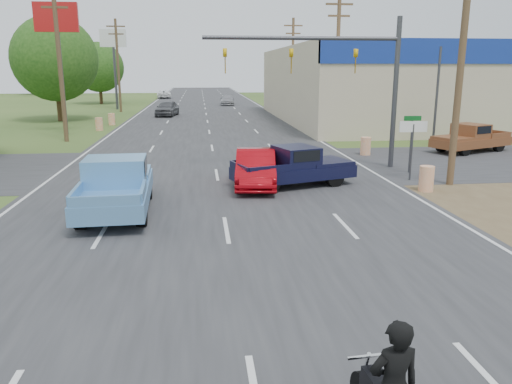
{
  "coord_description": "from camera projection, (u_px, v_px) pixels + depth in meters",
  "views": [
    {
      "loc": [
        -0.7,
        -6.06,
        4.62
      ],
      "look_at": [
        0.81,
        7.36,
        1.3
      ],
      "focal_mm": 35.0,
      "sensor_mm": 36.0,
      "label": 1
    }
  ],
  "objects": [
    {
      "name": "main_road",
      "position": [
        207.0,
        122.0,
        45.62
      ],
      "size": [
        15.0,
        180.0,
        0.02
      ],
      "primitive_type": "cube",
      "color": "#2D2D30",
      "rests_on": "ground"
    },
    {
      "name": "cross_road",
      "position": [
        215.0,
        167.0,
        24.39
      ],
      "size": [
        120.0,
        10.0,
        0.02
      ],
      "primitive_type": "cube",
      "color": "#2D2D30",
      "rests_on": "ground"
    },
    {
      "name": "utility_pole_1",
      "position": [
        462.0,
        51.0,
        19.33
      ],
      "size": [
        2.0,
        0.28,
        10.0
      ],
      "color": "#4C3823",
      "rests_on": "ground"
    },
    {
      "name": "utility_pole_2",
      "position": [
        337.0,
        60.0,
        36.7
      ],
      "size": [
        2.0,
        0.28,
        10.0
      ],
      "color": "#4C3823",
      "rests_on": "ground"
    },
    {
      "name": "utility_pole_3",
      "position": [
        293.0,
        63.0,
        54.07
      ],
      "size": [
        2.0,
        0.28,
        10.0
      ],
      "color": "#4C3823",
      "rests_on": "ground"
    },
    {
      "name": "utility_pole_5",
      "position": [
        59.0,
        58.0,
        31.75
      ],
      "size": [
        2.0,
        0.28,
        10.0
      ],
      "color": "#4C3823",
      "rests_on": "ground"
    },
    {
      "name": "utility_pole_6",
      "position": [
        118.0,
        63.0,
        54.91
      ],
      "size": [
        2.0,
        0.28,
        10.0
      ],
      "color": "#4C3823",
      "rests_on": "ground"
    },
    {
      "name": "tree_1",
      "position": [
        55.0,
        59.0,
        44.76
      ],
      "size": [
        7.56,
        7.56,
        9.36
      ],
      "color": "#422D19",
      "rests_on": "ground"
    },
    {
      "name": "tree_2",
      "position": [
        99.0,
        67.0,
        68.0
      ],
      "size": [
        6.72,
        6.72,
        8.32
      ],
      "color": "#422D19",
      "rests_on": "ground"
    },
    {
      "name": "tree_5",
      "position": [
        351.0,
        63.0,
        100.55
      ],
      "size": [
        7.98,
        7.98,
        9.88
      ],
      "color": "#422D19",
      "rests_on": "ground"
    },
    {
      "name": "tree_6",
      "position": [
        42.0,
        59.0,
        93.9
      ],
      "size": [
        8.82,
        8.82,
        10.92
      ],
      "color": "#422D19",
      "rests_on": "ground"
    },
    {
      "name": "barrel_0",
      "position": [
        426.0,
        179.0,
        19.35
      ],
      "size": [
        0.56,
        0.56,
        1.0
      ],
      "primitive_type": "cylinder",
      "color": "orange",
      "rests_on": "ground"
    },
    {
      "name": "barrel_1",
      "position": [
        366.0,
        146.0,
        27.6
      ],
      "size": [
        0.56,
        0.56,
        1.0
      ],
      "primitive_type": "cylinder",
      "color": "orange",
      "rests_on": "ground"
    },
    {
      "name": "barrel_2",
      "position": [
        99.0,
        124.0,
        38.79
      ],
      "size": [
        0.56,
        0.56,
        1.0
      ],
      "primitive_type": "cylinder",
      "color": "orange",
      "rests_on": "ground"
    },
    {
      "name": "barrel_3",
      "position": [
        112.0,
        119.0,
        42.69
      ],
      "size": [
        0.56,
        0.56,
        1.0
      ],
      "primitive_type": "cylinder",
      "color": "orange",
      "rests_on": "ground"
    },
    {
      "name": "pole_sign_left_near",
      "position": [
        57.0,
        32.0,
        35.06
      ],
      "size": [
        3.0,
        0.35,
        9.2
      ],
      "color": "#3F3F44",
      "rests_on": "ground"
    },
    {
      "name": "pole_sign_left_far",
      "position": [
        113.0,
        47.0,
        58.22
      ],
      "size": [
        3.0,
        0.35,
        9.2
      ],
      "color": "#3F3F44",
      "rests_on": "ground"
    },
    {
      "name": "lane_sign",
      "position": [
        413.0,
        136.0,
        20.97
      ],
      "size": [
        1.2,
        0.08,
        2.52
      ],
      "color": "#3F3F44",
      "rests_on": "ground"
    },
    {
      "name": "street_name_sign",
      "position": [
        411.0,
        138.0,
        22.55
      ],
      "size": [
        0.8,
        0.08,
        2.61
      ],
      "color": "#3F3F44",
      "rests_on": "ground"
    },
    {
      "name": "signal_mast",
      "position": [
        341.0,
        66.0,
        22.92
      ],
      "size": [
        9.12,
        0.4,
        7.0
      ],
      "color": "#3F3F44",
      "rests_on": "ground"
    },
    {
      "name": "red_convertible",
      "position": [
        256.0,
        168.0,
        20.16
      ],
      "size": [
        2.02,
        4.6,
        1.47
      ],
      "primitive_type": "imported",
      "rotation": [
        0.0,
        0.0,
        -0.11
      ],
      "color": "#A1070F",
      "rests_on": "ground"
    },
    {
      "name": "blue_pickup",
      "position": [
        117.0,
        184.0,
        16.52
      ],
      "size": [
        2.36,
        5.59,
        1.82
      ],
      "rotation": [
        0.0,
        0.0,
        0.04
      ],
      "color": "black",
      "rests_on": "ground"
    },
    {
      "name": "navy_pickup",
      "position": [
        296.0,
        166.0,
        20.2
      ],
      "size": [
        5.24,
        3.32,
        1.62
      ],
      "rotation": [
        0.0,
        0.0,
        -1.25
      ],
      "color": "black",
      "rests_on": "ground"
    },
    {
      "name": "brown_pickup",
      "position": [
        470.0,
        138.0,
        28.6
      ],
      "size": [
        5.22,
        3.64,
        1.62
      ],
      "rotation": [
        0.0,
        0.0,
        1.97
      ],
      "color": "black",
      "rests_on": "ground"
    },
    {
      "name": "distant_car_grey",
      "position": [
        167.0,
        108.0,
        50.92
      ],
      "size": [
        2.53,
        4.83,
        1.57
      ],
      "primitive_type": "imported",
      "rotation": [
        0.0,
        0.0,
        -0.15
      ],
      "color": "#515156",
      "rests_on": "ground"
    },
    {
      "name": "distant_car_silver",
      "position": [
        227.0,
        100.0,
        66.84
      ],
      "size": [
        2.08,
        4.62,
        1.31
      ],
      "primitive_type": "imported",
      "rotation": [
        0.0,
        0.0,
        -0.05
      ],
      "color": "#99989C",
      "rests_on": "ground"
    },
    {
      "name": "distant_car_white",
      "position": [
        164.0,
        94.0,
        82.58
      ],
      "size": [
        2.58,
        4.97,
        1.34
      ],
      "primitive_type": "imported",
      "rotation": [
        0.0,
        0.0,
        3.22
      ],
      "color": "white",
      "rests_on": "ground"
    }
  ]
}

